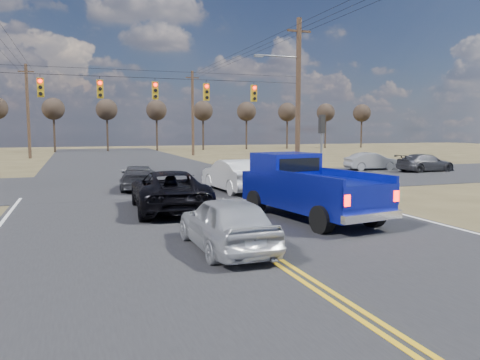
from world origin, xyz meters
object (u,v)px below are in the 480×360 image
object	(u,v)px
black_suv	(169,191)
silver_suv	(226,223)
dgrey_car_queue	(139,178)
cross_car_east_far	(425,163)
white_car_queue	(234,175)
cross_car_east_near	(372,161)
pickup_truck	(307,188)

from	to	relation	value
black_suv	silver_suv	bearing A→B (deg)	95.77
silver_suv	dgrey_car_queue	world-z (taller)	silver_suv
dgrey_car_queue	cross_car_east_far	bearing A→B (deg)	-161.92
white_car_queue	cross_car_east_far	xyz separation A→B (m)	(16.87, 5.73, -0.15)
cross_car_east_far	cross_car_east_near	bearing A→B (deg)	45.82
dgrey_car_queue	cross_car_east_near	world-z (taller)	cross_car_east_near
black_suv	pickup_truck	bearing A→B (deg)	146.38
pickup_truck	silver_suv	world-z (taller)	pickup_truck
dgrey_car_queue	pickup_truck	bearing A→B (deg)	123.16
silver_suv	cross_car_east_near	world-z (taller)	silver_suv
pickup_truck	cross_car_east_far	bearing A→B (deg)	29.75
black_suv	cross_car_east_far	xyz separation A→B (m)	(21.02, 10.26, -0.12)
black_suv	cross_car_east_far	size ratio (longest dim) A/B	1.24
black_suv	cross_car_east_far	distance (m)	23.39
cross_car_east_near	cross_car_east_far	world-z (taller)	cross_car_east_near
pickup_truck	black_suv	world-z (taller)	pickup_truck
white_car_queue	black_suv	bearing A→B (deg)	43.10
cross_car_east_near	cross_car_east_far	size ratio (longest dim) A/B	0.90
white_car_queue	cross_car_east_far	size ratio (longest dim) A/B	1.09
black_suv	white_car_queue	distance (m)	6.15
dgrey_car_queue	silver_suv	bearing A→B (deg)	101.32
black_suv	dgrey_car_queue	world-z (taller)	black_suv
silver_suv	cross_car_east_far	distance (m)	26.56
silver_suv	cross_car_east_near	distance (m)	26.16
pickup_truck	black_suv	distance (m)	5.30
dgrey_car_queue	cross_car_east_far	size ratio (longest dim) A/B	0.96
silver_suv	dgrey_car_queue	bearing A→B (deg)	-88.88
black_suv	white_car_queue	size ratio (longest dim) A/B	1.14
silver_suv	dgrey_car_queue	size ratio (longest dim) A/B	0.97
pickup_truck	cross_car_east_near	world-z (taller)	pickup_truck
pickup_truck	dgrey_car_queue	xyz separation A→B (m)	(-4.51, 10.02, -0.46)
silver_suv	dgrey_car_queue	distance (m)	13.16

